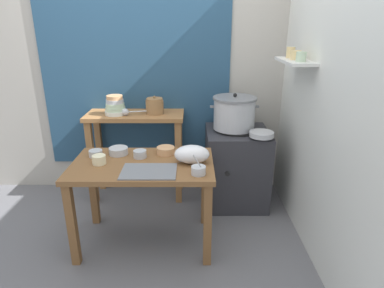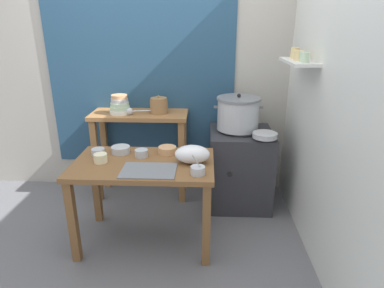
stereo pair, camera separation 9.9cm
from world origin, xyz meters
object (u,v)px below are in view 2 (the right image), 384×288
prep_bowl_0 (167,150)px  prep_bowl_4 (101,158)px  serving_tray (149,171)px  prep_bowl_5 (198,170)px  prep_bowl_3 (121,149)px  stove_block (240,167)px  clay_pot (159,106)px  wide_pan (265,135)px  prep_bowl_1 (98,152)px  prep_bowl_2 (142,153)px  ladle (131,111)px  steamer_pot (238,113)px  prep_table (144,175)px  back_shelf_table (140,134)px  bowl_stack_enamel (120,105)px  plastic_bag (192,154)px

prep_bowl_0 → prep_bowl_4: size_ratio=1.43×
serving_tray → prep_bowl_5: prep_bowl_5 is taller
prep_bowl_3 → prep_bowl_0: bearing=1.6°
stove_block → clay_pot: clay_pot is taller
wide_pan → prep_bowl_1: size_ratio=2.03×
wide_pan → prep_bowl_3: (-1.23, -0.28, -0.05)m
serving_tray → wide_pan: size_ratio=1.83×
prep_bowl_0 → prep_bowl_2: prep_bowl_2 is taller
serving_tray → prep_bowl_1: prep_bowl_1 is taller
prep_bowl_0 → ladle: bearing=127.2°
steamer_pot → prep_bowl_1: steamer_pot is taller
serving_tray → prep_bowl_3: bearing=130.0°
serving_tray → prep_bowl_3: prep_bowl_3 is taller
clay_pot → serving_tray: size_ratio=0.44×
stove_block → prep_bowl_1: (-1.22, -0.55, 0.37)m
ladle → wide_pan: size_ratio=1.32×
prep_table → back_shelf_table: size_ratio=1.15×
serving_tray → prep_bowl_5: bearing=-5.9°
prep_bowl_3 → prep_bowl_5: (0.65, -0.39, 0.00)m
bowl_stack_enamel → prep_bowl_5: 1.28m
back_shelf_table → prep_bowl_0: (0.35, -0.62, 0.07)m
prep_table → prep_bowl_5: prep_bowl_5 is taller
prep_bowl_1 → prep_bowl_2: size_ratio=1.02×
bowl_stack_enamel → prep_bowl_5: (0.79, -0.98, -0.23)m
prep_bowl_2 → clay_pot: bearing=85.9°
prep_bowl_4 → prep_bowl_3: bearing=61.8°
prep_table → plastic_bag: bearing=-0.3°
stove_block → prep_table: bearing=-140.7°
prep_bowl_4 → back_shelf_table: bearing=79.8°
back_shelf_table → prep_bowl_1: 0.72m
steamer_pot → plastic_bag: 0.82m
back_shelf_table → prep_bowl_5: 1.19m
stove_block → plastic_bag: 0.91m
bowl_stack_enamel → prep_bowl_4: bearing=-87.7°
wide_pan → ladle: bearing=167.5°
stove_block → prep_bowl_0: 0.90m
ladle → clay_pot: bearing=15.8°
bowl_stack_enamel → serving_tray: bearing=-65.4°
steamer_pot → plastic_bag: (-0.40, -0.70, -0.14)m
back_shelf_table → prep_bowl_1: bearing=-107.6°
serving_tray → prep_bowl_5: 0.36m
prep_bowl_1 → prep_bowl_3: size_ratio=0.69×
ladle → prep_bowl_3: size_ratio=1.86×
prep_bowl_1 → prep_bowl_0: bearing=6.2°
ladle → prep_bowl_2: bearing=-71.1°
back_shelf_table → prep_bowl_2: back_shelf_table is taller
back_shelf_table → prep_bowl_0: back_shelf_table is taller
stove_block → prep_bowl_1: bearing=-155.8°
plastic_bag → serving_tray: bearing=-151.8°
wide_pan → prep_bowl_2: bearing=-161.6°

